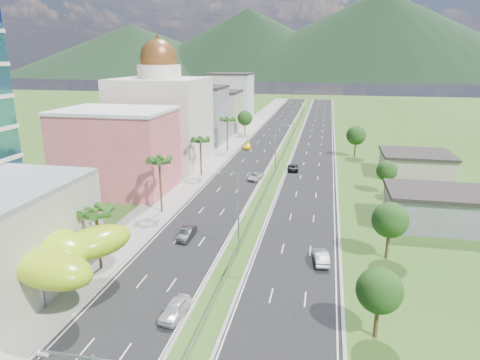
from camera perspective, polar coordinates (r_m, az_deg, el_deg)
The scene contains 33 objects.
ground at distance 48.97m, azimuth -2.64°, elevation -14.48°, with size 500.00×500.00×0.00m, color #2D5119.
road_left at distance 134.34m, azimuth 3.61°, elevation 5.51°, with size 11.00×260.00×0.04m, color black.
road_right at distance 133.16m, azimuth 10.04°, elevation 5.19°, with size 11.00×260.00×0.04m, color black.
sidewalk_left at distance 135.94m, azimuth -0.37°, elevation 5.68°, with size 7.00×260.00×0.12m, color gray.
median_guardrail at distance 115.84m, azimuth 6.05°, elevation 4.01°, with size 0.10×216.06×0.76m.
streetlight_median_b at distance 54.96m, azimuth -0.19°, elevation -3.15°, with size 6.04×0.25×11.00m.
streetlight_median_c at distance 93.18m, azimuth 4.82°, elevation 4.90°, with size 6.04×0.25×11.00m.
streetlight_median_d at distance 137.39m, azimuth 7.09°, elevation 8.50°, with size 6.04×0.25×11.00m.
streetlight_median_e at distance 181.99m, azimuth 8.27°, elevation 10.34°, with size 6.04×0.25×11.00m.
lime_canopy at distance 51.80m, azimuth -26.13°, elevation -8.25°, with size 18.00×15.00×7.40m.
pink_shophouse at distance 84.17m, azimuth -16.05°, elevation 3.61°, with size 20.00×15.00×15.00m, color #D4575A.
domed_building at distance 104.12m, azimuth -10.43°, elevation 8.46°, with size 20.00×20.00×28.70m.
midrise_grey at distance 127.60m, azimuth -5.76°, elevation 8.52°, with size 16.00×15.00×16.00m, color gray.
midrise_beige at distance 148.77m, azimuth -3.23°, elevation 9.09°, with size 16.00×15.00×13.00m, color #A9A28B.
midrise_white at distance 170.71m, azimuth -1.26°, elevation 10.87°, with size 16.00×15.00×18.00m, color silver.
shed_near at distance 71.67m, azimuth 25.01°, elevation -3.64°, with size 15.00×10.00×5.00m, color gray.
shed_far at distance 100.35m, azimuth 22.38°, elevation 1.88°, with size 14.00×12.00×4.40m, color #A9A28B.
palm_tree_b at distance 53.18m, azimuth -18.67°, elevation -4.36°, with size 3.60×3.60×8.10m.
palm_tree_c at distance 69.92m, azimuth -10.71°, elevation 2.31°, with size 3.60×3.60×9.60m.
palm_tree_d at distance 91.31m, azimuth -5.29°, elevation 5.16°, with size 3.60×3.60×8.60m.
palm_tree_e at distance 115.00m, azimuth -1.71°, elevation 7.90°, with size 3.60×3.60×9.40m.
leafy_tree_lfar at distance 139.59m, azimuth 0.66°, elevation 8.26°, with size 4.90×4.90×8.05m.
leafy_tree_ra at distance 41.45m, azimuth 18.09°, elevation -13.85°, with size 4.20×4.20×6.90m.
leafy_tree_rb at distance 57.00m, azimuth 19.37°, elevation -5.07°, with size 4.55×4.55×7.47m.
leafy_tree_rc at distance 84.14m, azimuth 18.98°, elevation 1.16°, with size 3.85×3.85×6.33m.
leafy_tree_rd at distance 112.70m, azimuth 15.21°, elevation 5.76°, with size 4.90×4.90×8.05m.
mountain_ridge at distance 493.88m, azimuth 17.69°, elevation 12.62°, with size 860.00×140.00×90.00m, color black, non-canonical shape.
car_white_near_left at distance 44.74m, azimuth -8.66°, elevation -16.64°, with size 1.91×4.75×1.62m, color silver.
car_dark_left at distance 61.46m, azimuth -7.11°, elevation -7.07°, with size 1.62×4.66×1.53m, color black.
car_silver_mid_left at distance 89.36m, azimuth 2.10°, elevation 0.48°, with size 2.29×4.97×1.38m, color #9FA2A7.
car_yellow_far_left at distance 119.52m, azimuth 0.96°, elevation 4.58°, with size 2.16×5.31×1.54m, color yellow.
car_silver_right at distance 55.22m, azimuth 10.74°, elevation -10.01°, with size 1.69×4.84×1.60m, color #9B9EA2.
car_dark_far_right at distance 97.27m, azimuth 7.06°, elevation 1.68°, with size 2.32×5.04×1.40m, color black.
Camera 1 is at (10.53, -40.76, 25.01)m, focal length 32.00 mm.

